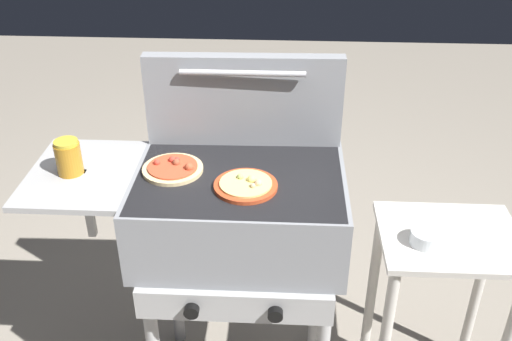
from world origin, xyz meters
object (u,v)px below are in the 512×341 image
grill (235,216)px  sauce_jar (68,157)px  prep_table (441,283)px  topping_bowl_near (426,238)px  pizza_pepperoni (173,168)px  pizza_cheese (246,185)px

grill → sauce_jar: bearing=-179.5°
sauce_jar → prep_table: sauce_jar is taller
sauce_jar → topping_bowl_near: size_ratio=1.11×
pizza_pepperoni → prep_table: pizza_pepperoni is taller
prep_table → sauce_jar: bearing=-179.6°
pizza_cheese → pizza_pepperoni: bearing=159.9°
pizza_cheese → sauce_jar: bearing=174.0°
pizza_pepperoni → sauce_jar: bearing=-174.9°
pizza_cheese → topping_bowl_near: bearing=2.0°
pizza_pepperoni → topping_bowl_near: pizza_pepperoni is taller
pizza_cheese → sauce_jar: (-0.53, 0.06, 0.04)m
sauce_jar → pizza_pepperoni: bearing=5.1°
grill → topping_bowl_near: bearing=-4.0°
topping_bowl_near → sauce_jar: bearing=178.1°
pizza_pepperoni → topping_bowl_near: size_ratio=1.88×
sauce_jar → prep_table: size_ratio=0.15×
pizza_cheese → prep_table: bearing=5.8°
prep_table → topping_bowl_near: topping_bowl_near is taller
pizza_pepperoni → prep_table: bearing=-1.2°
grill → sauce_jar: size_ratio=8.82×
prep_table → topping_bowl_near: bearing=-152.8°
pizza_pepperoni → sauce_jar: size_ratio=1.70×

